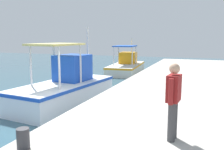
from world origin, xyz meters
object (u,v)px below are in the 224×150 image
(fishing_boat_fourth, at_px, (127,66))
(fishing_boat_third, at_px, (66,88))
(mooring_bollard_second, at_px, (23,139))
(fisherman_standing, at_px, (173,98))

(fishing_boat_fourth, bearing_deg, fishing_boat_third, -178.39)
(fishing_boat_fourth, distance_m, mooring_bollard_second, 16.14)
(fishing_boat_fourth, relative_size, fisherman_standing, 3.61)
(fishing_boat_fourth, height_order, fisherman_standing, fishing_boat_fourth)
(fisherman_standing, distance_m, mooring_bollard_second, 3.11)
(fishing_boat_third, xyz_separation_m, fisherman_standing, (-4.21, -5.12, 0.97))
(fishing_boat_third, relative_size, fisherman_standing, 3.39)
(fishing_boat_fourth, relative_size, mooring_bollard_second, 14.18)
(fisherman_standing, xyz_separation_m, mooring_bollard_second, (-1.46, 2.65, -0.69))
(fishing_boat_third, distance_m, fishing_boat_fourth, 10.24)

